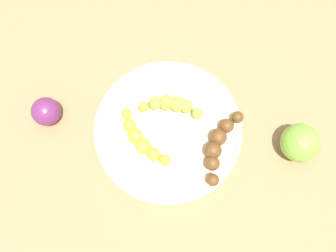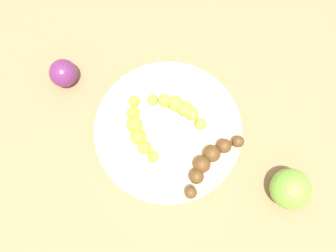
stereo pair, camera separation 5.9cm
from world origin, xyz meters
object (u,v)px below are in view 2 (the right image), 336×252
Objects in this scene: fruit_bowl at (168,130)px; apple_green at (290,189)px; banana_overripe at (209,161)px; plum_purple at (63,73)px; banana_yellow at (138,130)px; banana_green at (179,108)px.

apple_green reaches higher than fruit_bowl.
plum_purple reaches higher than banana_overripe.
banana_yellow is 2.42× the size of plum_purple.
apple_green is at bearing 139.54° from banana_yellow.
plum_purple is (0.15, -0.27, -0.01)m from banana_overripe.
banana_green reaches higher than fruit_bowl.
plum_purple is at bearing -56.86° from apple_green.
apple_green is at bearing 123.48° from fruit_bowl.
banana_overripe is at bearing 110.16° from fruit_bowl.
plum_purple is (0.15, -0.16, -0.01)m from banana_green.
fruit_bowl is at bearing 167.51° from banana_yellow.
fruit_bowl is at bearing 122.79° from plum_purple.
banana_overripe is 0.14m from apple_green.
apple_green reaches higher than banana_yellow.
plum_purple is (0.07, -0.17, -0.01)m from banana_yellow.
banana_overripe is at bearing 136.88° from banana_yellow.
fruit_bowl is 0.10m from banana_overripe.
apple_green is (-0.09, 0.10, -0.00)m from banana_overripe.
plum_purple is 0.45m from apple_green.
plum_purple reaches higher than fruit_bowl.
banana_green is 0.23m from plum_purple.
apple_green is at bearing -155.37° from banana_overripe.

